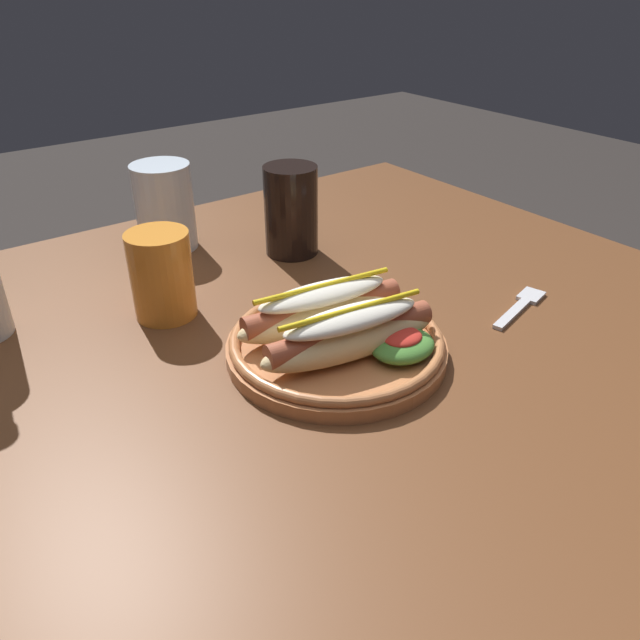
% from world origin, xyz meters
% --- Properties ---
extents(dining_table, '(1.13, 0.91, 0.74)m').
position_xyz_m(dining_table, '(0.00, 0.00, 0.63)').
color(dining_table, brown).
rests_on(dining_table, ground_plane).
extents(hot_dog_plate, '(0.24, 0.24, 0.08)m').
position_xyz_m(hot_dog_plate, '(0.03, -0.07, 0.77)').
color(hot_dog_plate, '#B77042').
rests_on(hot_dog_plate, dining_table).
extents(fork, '(0.12, 0.05, 0.00)m').
position_xyz_m(fork, '(0.28, -0.12, 0.74)').
color(fork, silver).
rests_on(fork, dining_table).
extents(soda_cup, '(0.08, 0.08, 0.13)m').
position_xyz_m(soda_cup, '(0.14, 0.19, 0.80)').
color(soda_cup, black).
rests_on(soda_cup, dining_table).
extents(water_cup, '(0.09, 0.09, 0.13)m').
position_xyz_m(water_cup, '(0.01, 0.32, 0.80)').
color(water_cup, silver).
rests_on(water_cup, dining_table).
extents(extra_cup, '(0.07, 0.07, 0.11)m').
position_xyz_m(extra_cup, '(-0.08, 0.13, 0.79)').
color(extra_cup, orange).
rests_on(extra_cup, dining_table).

